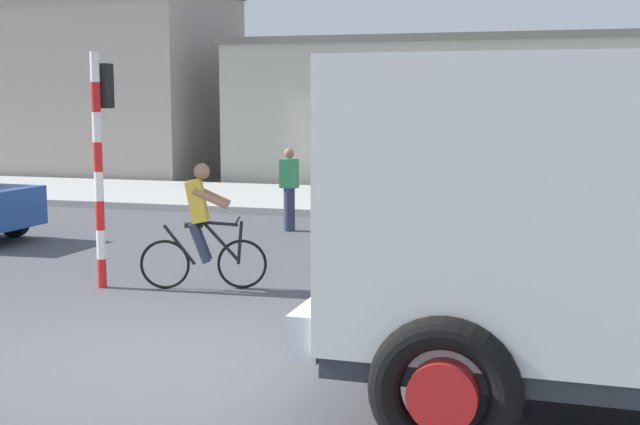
# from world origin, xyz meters

# --- Properties ---
(ground_plane) EXTENTS (120.00, 120.00, 0.00)m
(ground_plane) POSITION_xyz_m (0.00, 0.00, 0.00)
(ground_plane) COLOR #4C4C51
(sidewalk_far) EXTENTS (80.00, 5.00, 0.16)m
(sidewalk_far) POSITION_xyz_m (0.00, 12.63, 0.08)
(sidewalk_far) COLOR #ADADA8
(sidewalk_far) RESTS_ON ground
(cyclist) EXTENTS (1.66, 0.66, 1.72)m
(cyclist) POSITION_xyz_m (-0.55, 3.09, 0.86)
(cyclist) COLOR black
(cyclist) RESTS_ON ground
(traffic_light_pole) EXTENTS (0.24, 0.43, 3.20)m
(traffic_light_pole) POSITION_xyz_m (-1.92, 2.85, 2.07)
(traffic_light_pole) COLOR red
(traffic_light_pole) RESTS_ON ground
(pedestrian_near_kerb) EXTENTS (0.34, 0.22, 1.62)m
(pedestrian_near_kerb) POSITION_xyz_m (-0.98, 8.19, 0.85)
(pedestrian_near_kerb) COLOR #2D334C
(pedestrian_near_kerb) RESTS_ON ground
(building_corner_left) EXTENTS (9.98, 6.16, 6.22)m
(building_corner_left) POSITION_xyz_m (-11.86, 18.34, 3.11)
(building_corner_left) COLOR #9E9389
(building_corner_left) RESTS_ON ground
(building_mid_block) EXTENTS (11.77, 7.94, 4.31)m
(building_mid_block) POSITION_xyz_m (0.24, 19.45, 2.16)
(building_mid_block) COLOR #B2AD9E
(building_mid_block) RESTS_ON ground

